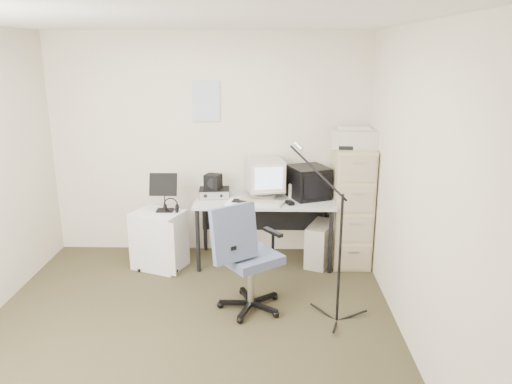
{
  "coord_description": "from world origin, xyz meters",
  "views": [
    {
      "loc": [
        0.67,
        -3.76,
        2.3
      ],
      "look_at": [
        0.55,
        0.95,
        0.95
      ],
      "focal_mm": 35.0,
      "sensor_mm": 36.0,
      "label": 1
    }
  ],
  "objects_px": {
    "office_chair": "(251,256)",
    "side_cart": "(159,239)",
    "filing_cabinet": "(351,206)",
    "desk": "(264,230)"
  },
  "relations": [
    {
      "from": "office_chair",
      "to": "side_cart",
      "type": "relative_size",
      "value": 1.66
    },
    {
      "from": "office_chair",
      "to": "filing_cabinet",
      "type": "bearing_deg",
      "value": 9.58
    },
    {
      "from": "office_chair",
      "to": "side_cart",
      "type": "xyz_separation_m",
      "value": [
        -1.02,
        0.9,
        -0.21
      ]
    },
    {
      "from": "side_cart",
      "to": "desk",
      "type": "bearing_deg",
      "value": 30.52
    },
    {
      "from": "filing_cabinet",
      "to": "office_chair",
      "type": "relative_size",
      "value": 1.24
    },
    {
      "from": "filing_cabinet",
      "to": "office_chair",
      "type": "distance_m",
      "value": 1.54
    },
    {
      "from": "office_chair",
      "to": "side_cart",
      "type": "height_order",
      "value": "office_chair"
    },
    {
      "from": "desk",
      "to": "side_cart",
      "type": "xyz_separation_m",
      "value": [
        -1.14,
        -0.18,
        -0.05
      ]
    },
    {
      "from": "desk",
      "to": "side_cart",
      "type": "relative_size",
      "value": 2.39
    },
    {
      "from": "desk",
      "to": "filing_cabinet",
      "type": "bearing_deg",
      "value": 1.81
    }
  ]
}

